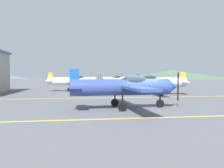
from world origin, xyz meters
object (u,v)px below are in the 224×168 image
(airplane_near, at_px, (126,87))
(car_sedan, at_px, (158,82))
(airplane_back, at_px, (120,80))
(airplane_mid, at_px, (155,82))
(airplane_far, at_px, (74,81))

(airplane_near, bearing_deg, car_sedan, 66.73)
(airplane_near, relative_size, car_sedan, 2.04)
(airplane_back, bearing_deg, airplane_mid, -84.08)
(airplane_near, relative_size, airplane_far, 1.00)
(airplane_back, height_order, car_sedan, airplane_back)
(airplane_far, height_order, car_sedan, airplane_far)
(airplane_near, height_order, airplane_mid, same)
(car_sedan, bearing_deg, airplane_far, -138.40)
(airplane_near, height_order, airplane_far, same)
(airplane_near, bearing_deg, airplane_back, 80.75)
(airplane_far, distance_m, airplane_back, 11.25)
(airplane_near, xyz_separation_m, airplane_far, (-4.14, 18.19, 0.00))
(airplane_near, height_order, airplane_back, same)
(airplane_far, bearing_deg, airplane_back, 42.23)
(airplane_near, distance_m, airplane_mid, 12.06)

